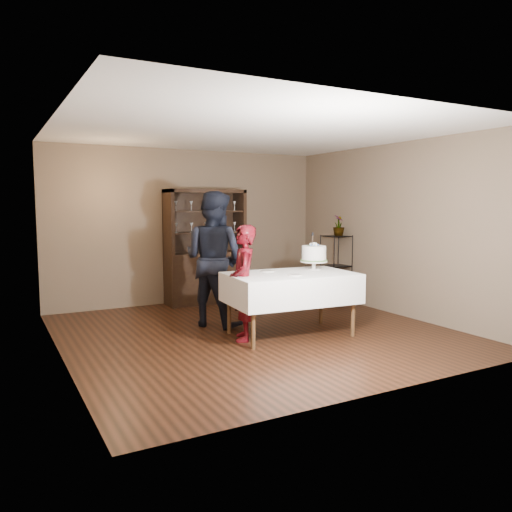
# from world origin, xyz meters

# --- Properties ---
(floor) EXTENTS (5.00, 5.00, 0.00)m
(floor) POSITION_xyz_m (0.00, 0.00, 0.00)
(floor) COLOR black
(floor) RESTS_ON ground
(ceiling) EXTENTS (5.00, 5.00, 0.00)m
(ceiling) POSITION_xyz_m (0.00, 0.00, 2.70)
(ceiling) COLOR white
(ceiling) RESTS_ON back_wall
(back_wall) EXTENTS (5.00, 0.02, 2.70)m
(back_wall) POSITION_xyz_m (0.00, 2.50, 1.35)
(back_wall) COLOR brown
(back_wall) RESTS_ON floor
(wall_left) EXTENTS (0.02, 5.00, 2.70)m
(wall_left) POSITION_xyz_m (-2.50, 0.00, 1.35)
(wall_left) COLOR brown
(wall_left) RESTS_ON floor
(wall_right) EXTENTS (0.02, 5.00, 2.70)m
(wall_right) POSITION_xyz_m (2.50, 0.00, 1.35)
(wall_right) COLOR brown
(wall_right) RESTS_ON floor
(china_hutch) EXTENTS (1.40, 0.48, 2.00)m
(china_hutch) POSITION_xyz_m (0.20, 2.25, 0.66)
(china_hutch) COLOR black
(china_hutch) RESTS_ON floor
(plant_etagere) EXTENTS (0.42, 0.42, 1.20)m
(plant_etagere) POSITION_xyz_m (2.28, 1.20, 0.65)
(plant_etagere) COLOR black
(plant_etagere) RESTS_ON floor
(cake_table) EXTENTS (1.74, 1.15, 0.84)m
(cake_table) POSITION_xyz_m (0.34, -0.35, 0.64)
(cake_table) COLOR silver
(cake_table) RESTS_ON floor
(woman) EXTENTS (0.55, 0.64, 1.49)m
(woman) POSITION_xyz_m (-0.32, -0.25, 0.74)
(woman) COLOR #3A050E
(woman) RESTS_ON floor
(man) EXTENTS (1.13, 1.19, 1.93)m
(man) POSITION_xyz_m (-0.34, 0.65, 0.97)
(man) COLOR black
(man) RESTS_ON floor
(cake) EXTENTS (0.38, 0.38, 0.52)m
(cake) POSITION_xyz_m (0.83, -0.18, 1.04)
(cake) COLOR beige
(cake) RESTS_ON cake_table
(plate_near) EXTENTS (0.22, 0.22, 0.01)m
(plate_near) POSITION_xyz_m (0.27, -0.56, 0.84)
(plate_near) COLOR beige
(plate_near) RESTS_ON cake_table
(plate_far) EXTENTS (0.26, 0.26, 0.01)m
(plate_far) POSITION_xyz_m (0.15, -0.06, 0.84)
(plate_far) COLOR beige
(plate_far) RESTS_ON cake_table
(potted_plant) EXTENTS (0.29, 0.29, 0.37)m
(potted_plant) POSITION_xyz_m (2.31, 1.18, 1.37)
(potted_plant) COLOR #4B7538
(potted_plant) RESTS_ON plant_etagere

